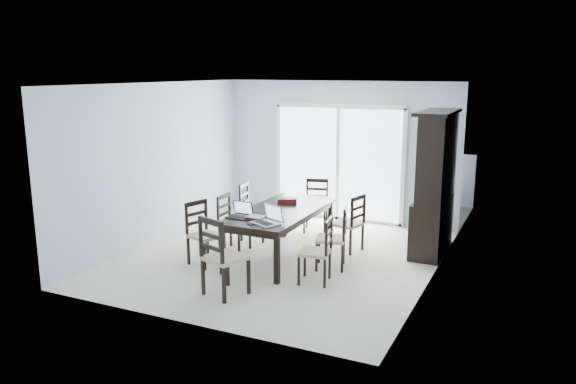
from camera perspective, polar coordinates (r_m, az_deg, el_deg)
name	(u,v)px	position (r m, az deg, el deg)	size (l,w,h in m)	color
floor	(281,257)	(8.62, -0.71, -6.63)	(5.00, 5.00, 0.00)	beige
ceiling	(281,84)	(8.15, -0.76, 10.93)	(5.00, 5.00, 0.00)	white
back_wall	(339,151)	(10.56, 5.18, 4.14)	(4.50, 0.02, 2.60)	#A7B8C8
wall_left	(158,163)	(9.47, -13.11, 2.91)	(0.02, 5.00, 2.60)	#A7B8C8
wall_right	(435,187)	(7.60, 14.74, 0.54)	(0.02, 5.00, 2.60)	#A7B8C8
balcony	(354,209)	(11.75, 6.72, -1.77)	(4.50, 2.00, 0.10)	gray
railing	(369,173)	(12.56, 8.23, 1.91)	(4.50, 0.06, 1.10)	#99999E
dining_table	(281,214)	(8.42, -0.72, -2.29)	(1.00, 2.20, 0.75)	black
china_hutch	(435,185)	(8.89, 14.71, 0.72)	(0.50, 1.38, 2.20)	black
sliding_door	(338,163)	(10.57, 5.12, 2.98)	(2.52, 0.05, 2.18)	silver
chair_left_near	(201,226)	(8.30, -8.81, -3.42)	(0.51, 0.50, 1.07)	black
chair_left_mid	(230,217)	(8.85, -5.96, -2.49)	(0.40, 0.39, 1.03)	black
chair_left_far	(250,205)	(9.41, -3.85, -1.31)	(0.49, 0.48, 1.10)	black
chair_right_near	(321,244)	(7.47, 3.40, -5.27)	(0.46, 0.45, 1.03)	black
chair_right_mid	(337,230)	(8.02, 5.02, -3.90)	(0.51, 0.50, 1.07)	black
chair_right_far	(352,217)	(8.77, 6.55, -2.55)	(0.49, 0.48, 1.06)	black
chair_end_near	(219,248)	(7.03, -7.05, -5.71)	(0.57, 0.58, 1.20)	black
chair_end_far	(316,199)	(9.91, 2.91, -0.75)	(0.49, 0.50, 1.05)	black
laptop_dark	(238,214)	(7.96, -5.08, -2.24)	(0.33, 0.24, 0.22)	black
laptop_silver	(265,220)	(7.60, -2.34, -2.83)	(0.45, 0.39, 0.26)	silver
book_stack	(255,217)	(7.89, -3.36, -2.59)	(0.26, 0.21, 0.04)	maroon
cell_phone	(250,224)	(7.61, -3.91, -3.28)	(0.10, 0.05, 0.01)	black
game_box	(287,201)	(8.79, -0.08, -0.89)	(0.30, 0.15, 0.08)	#4D0F12
hot_tub	(339,179)	(11.94, 5.19, 1.33)	(2.42, 2.27, 1.05)	maroon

